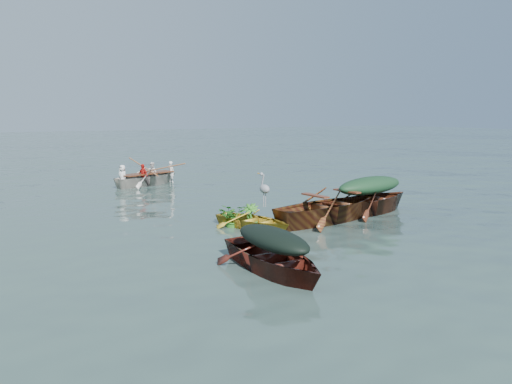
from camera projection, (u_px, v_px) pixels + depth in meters
ground at (355, 227)px, 13.04m from camera, size 140.00×140.00×0.00m
yellow_dinghy at (253, 228)px, 12.89m from camera, size 2.17×3.03×0.73m
dark_covered_boat at (273, 272)px, 9.39m from camera, size 1.52×3.81×0.95m
green_tarp_boat at (369, 213)px, 14.79m from camera, size 4.98×2.30×1.15m
open_wooden_boat at (331, 221)px, 13.73m from camera, size 5.29×2.29×1.24m
rowed_boat at (148, 185)px, 20.38m from camera, size 4.28×2.55×0.97m
dark_tarp_cover at (273, 237)px, 9.28m from camera, size 0.83×2.09×0.40m
green_tarp_cover at (370, 185)px, 14.66m from camera, size 2.74×1.27×0.52m
thwart_benches at (331, 198)px, 13.62m from camera, size 2.67×1.30×0.04m
heron at (265, 194)px, 13.22m from camera, size 0.41×0.48×0.92m
dinghy_weeds at (238, 201)px, 13.14m from camera, size 0.99×1.10×0.60m
rowers at (147, 164)px, 20.24m from camera, size 3.08×2.02×0.76m
oars at (148, 173)px, 20.30m from camera, size 1.44×2.65×0.06m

